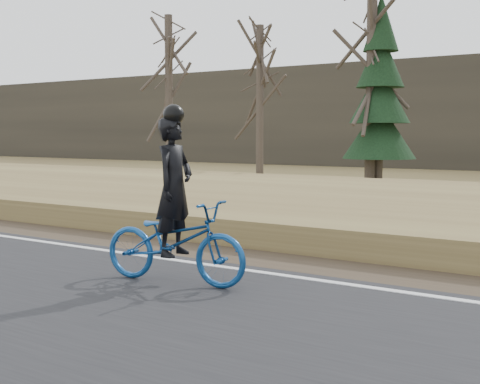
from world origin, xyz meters
The scene contains 12 objects.
ground centered at (0.00, 0.00, 0.00)m, with size 120.00×120.00×0.00m, color olive.
road centered at (0.00, -2.50, 0.03)m, with size 120.00×6.00×0.06m, color black.
edge_line centered at (0.00, 0.20, 0.07)m, with size 120.00×0.12×0.01m, color silver.
shoulder centered at (0.00, 1.20, 0.02)m, with size 120.00×1.60×0.04m, color #473A2B.
embankment centered at (0.00, 4.20, 0.22)m, with size 120.00×5.00×0.44m, color olive.
ballast centered at (0.00, 8.00, 0.23)m, with size 120.00×3.00×0.45m, color slate.
railroad centered at (0.00, 8.00, 0.53)m, with size 120.00×2.40×0.29m.
cyclist centered at (1.37, -0.93, 0.76)m, with size 2.07×0.97×2.22m.
bare_tree_far_left centered at (-13.23, 15.98, 3.61)m, with size 0.36×0.36×7.23m, color #4B4137.
bare_tree_left centered at (-10.20, 18.85, 3.44)m, with size 0.36×0.36×6.88m, color #4B4137.
bare_tree_near_left centered at (-2.99, 14.92, 3.79)m, with size 0.36×0.36×7.58m, color #4B4137.
conifer centered at (-2.78, 15.24, 3.23)m, with size 2.60×2.60×6.83m.
Camera 1 is at (6.71, -7.24, 1.93)m, focal length 50.00 mm.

